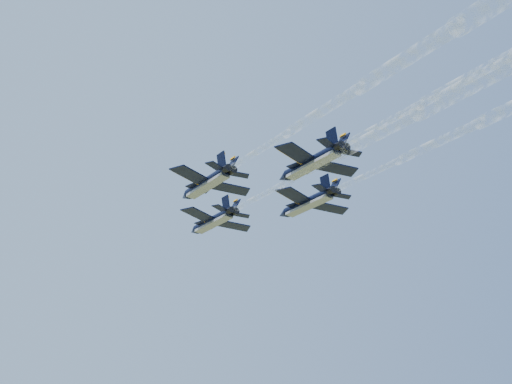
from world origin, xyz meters
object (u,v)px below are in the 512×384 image
object	(u,v)px
jet_left	(207,183)
jet_right	(308,203)
jet_lead	(213,221)
jet_slot	(312,163)

from	to	relation	value
jet_left	jet_right	xyz separation A→B (m)	(16.95, 3.38, 0.00)
jet_left	jet_right	size ratio (longest dim) A/B	1.00
jet_lead	jet_slot	xyz separation A→B (m)	(5.61, -28.81, 0.00)
jet_lead	jet_right	distance (m)	17.57
jet_right	jet_slot	world-z (taller)	same
jet_right	jet_slot	xyz separation A→B (m)	(-5.73, -15.39, 0.00)
jet_lead	jet_left	world-z (taller)	same
jet_lead	jet_left	size ratio (longest dim) A/B	1.00
jet_left	jet_slot	world-z (taller)	same
jet_left	jet_lead	bearing A→B (deg)	60.14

